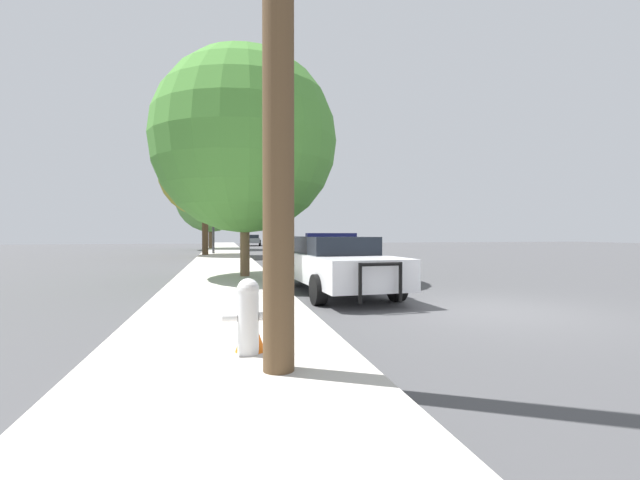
# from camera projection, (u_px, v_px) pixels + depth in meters

# --- Properties ---
(ground_plane) EXTENTS (110.00, 110.00, 0.00)m
(ground_plane) POSITION_uv_depth(u_px,v_px,m) (495.00, 311.00, 8.24)
(ground_plane) COLOR #474749
(sidewalk_left) EXTENTS (3.00, 110.00, 0.13)m
(sidewalk_left) POSITION_uv_depth(u_px,v_px,m) (225.00, 319.00, 7.11)
(sidewalk_left) COLOR #BCB7AD
(sidewalk_left) RESTS_ON ground_plane
(police_car) EXTENTS (2.30, 5.49, 1.50)m
(police_car) POSITION_uv_depth(u_px,v_px,m) (334.00, 263.00, 10.76)
(police_car) COLOR white
(police_car) RESTS_ON ground_plane
(fire_hydrant) EXTENTS (0.58, 0.25, 0.86)m
(fire_hydrant) POSITION_uv_depth(u_px,v_px,m) (248.00, 314.00, 4.86)
(fire_hydrant) COLOR white
(fire_hydrant) RESTS_ON sidewalk_left
(traffic_light) EXTENTS (3.89, 0.35, 5.64)m
(traffic_light) POSITION_uv_depth(u_px,v_px,m) (235.00, 195.00, 29.04)
(traffic_light) COLOR #424247
(traffic_light) RESTS_ON sidewalk_left
(car_background_midblock) EXTENTS (2.17, 4.08, 1.31)m
(car_background_midblock) POSITION_uv_depth(u_px,v_px,m) (290.00, 248.00, 22.55)
(car_background_midblock) COLOR #474C51
(car_background_midblock) RESTS_ON ground_plane
(car_background_distant) EXTENTS (2.31, 4.65, 1.30)m
(car_background_distant) POSITION_uv_depth(u_px,v_px,m) (252.00, 240.00, 50.12)
(car_background_distant) COLOR slate
(car_background_distant) RESTS_ON ground_plane
(tree_sidewalk_far) EXTENTS (6.15, 6.15, 7.61)m
(tree_sidewalk_far) POSITION_uv_depth(u_px,v_px,m) (210.00, 198.00, 38.18)
(tree_sidewalk_far) COLOR brown
(tree_sidewalk_far) RESTS_ON sidewalk_left
(tree_sidewalk_near) EXTENTS (5.83, 5.83, 7.20)m
(tree_sidewalk_near) POSITION_uv_depth(u_px,v_px,m) (245.00, 141.00, 13.56)
(tree_sidewalk_near) COLOR brown
(tree_sidewalk_near) RESTS_ON sidewalk_left
(tree_sidewalk_mid) EXTENTS (5.73, 5.73, 8.12)m
(tree_sidewalk_mid) POSITION_uv_depth(u_px,v_px,m) (205.00, 171.00, 26.85)
(tree_sidewalk_mid) COLOR #4C3823
(tree_sidewalk_mid) RESTS_ON sidewalk_left
(traffic_cone) EXTENTS (0.35, 0.35, 0.48)m
(traffic_cone) POSITION_uv_depth(u_px,v_px,m) (250.00, 331.00, 4.97)
(traffic_cone) COLOR orange
(traffic_cone) RESTS_ON sidewalk_left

